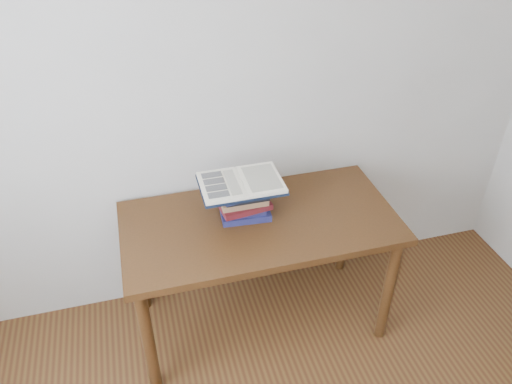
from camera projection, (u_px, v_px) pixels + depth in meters
name	position (u px, v px, depth m)	size (l,w,h in m)	color
room_shell	(396.00, 310.00, 0.80)	(3.54, 3.54, 2.62)	beige
desk	(260.00, 235.00, 2.49)	(1.34, 0.67, 0.72)	#432510
book_stack	(243.00, 201.00, 2.41)	(0.26, 0.20, 0.18)	#191F4D
open_book	(241.00, 183.00, 2.35)	(0.39, 0.27, 0.03)	black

